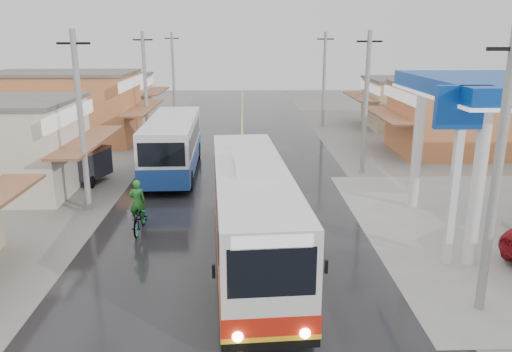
{
  "coord_description": "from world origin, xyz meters",
  "views": [
    {
      "loc": [
        0.13,
        -12.85,
        7.75
      ],
      "look_at": [
        0.63,
        6.98,
        2.12
      ],
      "focal_mm": 35.0,
      "sensor_mm": 36.0,
      "label": 1
    }
  ],
  "objects_px": {
    "tricycle_far": "(72,161)",
    "coach_bus": "(251,212)",
    "tricycle_near": "(89,163)",
    "second_bus": "(173,145)",
    "cyclist": "(139,214)"
  },
  "relations": [
    {
      "from": "tricycle_far",
      "to": "tricycle_near",
      "type": "bearing_deg",
      "value": -14.03
    },
    {
      "from": "second_bus",
      "to": "cyclist",
      "type": "relative_size",
      "value": 4.29
    },
    {
      "from": "coach_bus",
      "to": "tricycle_far",
      "type": "relative_size",
      "value": 4.34
    },
    {
      "from": "second_bus",
      "to": "tricycle_near",
      "type": "height_order",
      "value": "second_bus"
    },
    {
      "from": "tricycle_far",
      "to": "coach_bus",
      "type": "bearing_deg",
      "value": -34.84
    },
    {
      "from": "coach_bus",
      "to": "cyclist",
      "type": "distance_m",
      "value": 5.33
    },
    {
      "from": "second_bus",
      "to": "tricycle_far",
      "type": "xyz_separation_m",
      "value": [
        -5.38,
        -1.12,
        -0.64
      ]
    },
    {
      "from": "second_bus",
      "to": "cyclist",
      "type": "xyz_separation_m",
      "value": [
        -0.2,
        -8.84,
        -0.98
      ]
    },
    {
      "from": "tricycle_near",
      "to": "tricycle_far",
      "type": "distance_m",
      "value": 1.19
    },
    {
      "from": "cyclist",
      "to": "tricycle_far",
      "type": "distance_m",
      "value": 9.3
    },
    {
      "from": "tricycle_near",
      "to": "tricycle_far",
      "type": "height_order",
      "value": "tricycle_far"
    },
    {
      "from": "tricycle_far",
      "to": "second_bus",
      "type": "bearing_deg",
      "value": 23.94
    },
    {
      "from": "tricycle_near",
      "to": "coach_bus",
      "type": "bearing_deg",
      "value": -32.01
    },
    {
      "from": "second_bus",
      "to": "tricycle_near",
      "type": "xyz_separation_m",
      "value": [
        -4.31,
        -1.65,
        -0.65
      ]
    },
    {
      "from": "second_bus",
      "to": "cyclist",
      "type": "bearing_deg",
      "value": -92.8
    }
  ]
}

